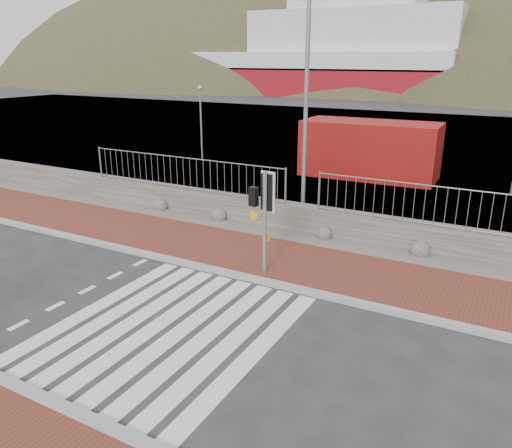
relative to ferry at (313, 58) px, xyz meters
The scene contains 14 objects.
ground 72.44m from the ferry, 70.05° to the right, with size 220.00×220.00×0.00m, color #28282B.
sidewalk_far 68.23m from the ferry, 68.75° to the right, with size 40.00×3.00×0.08m, color brown.
kerb_near 75.25m from the ferry, 70.83° to the right, with size 40.00×0.25×0.12m, color gray.
kerb_far 69.63m from the ferry, 69.20° to the right, with size 40.00×0.25×0.12m, color gray.
zebra_crossing 72.43m from the ferry, 70.05° to the right, with size 4.62×5.60×0.01m.
gravel_strip 66.38m from the ferry, 68.13° to the right, with size 40.00×1.50×0.06m, color #59544C.
stone_wall 65.61m from the ferry, 67.86° to the right, with size 40.00×0.60×0.90m, color #4B453E.
railing 65.66m from the ferry, 67.91° to the right, with size 18.07×0.07×1.22m.
quay 47.29m from the ferry, 58.36° to the right, with size 120.00×40.00×0.50m, color #4C4C4F.
water 25.72m from the ferry, 11.47° to the right, with size 220.00×50.00×0.05m, color #3F4C54.
ferry is the anchor object (origin of this frame).
traffic_signal_far 69.23m from the ferry, 68.68° to the right, with size 0.69×0.29×2.87m.
streetlight 64.57m from the ferry, 67.77° to the right, with size 1.73×0.57×8.24m.
shipping_container 57.15m from the ferry, 64.83° to the right, with size 6.44×2.68×2.68m, color maroon.
Camera 1 is at (6.26, -7.53, 5.64)m, focal length 35.00 mm.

